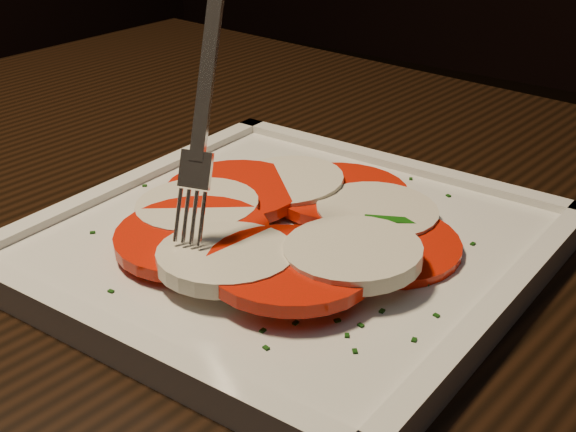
# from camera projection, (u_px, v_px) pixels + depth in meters

# --- Properties ---
(table) EXTENTS (1.26, 0.90, 0.75)m
(table) POSITION_uv_depth(u_px,v_px,m) (333.00, 364.00, 0.59)
(table) COLOR black
(table) RESTS_ON ground
(plate) EXTENTS (0.31, 0.31, 0.01)m
(plate) POSITION_uv_depth(u_px,v_px,m) (288.00, 246.00, 0.53)
(plate) COLOR silver
(plate) RESTS_ON table
(caprese_salad) EXTENTS (0.26, 0.25, 0.02)m
(caprese_salad) POSITION_uv_depth(u_px,v_px,m) (288.00, 223.00, 0.53)
(caprese_salad) COLOR red
(caprese_salad) RESTS_ON plate
(fork) EXTENTS (0.05, 0.08, 0.17)m
(fork) POSITION_uv_depth(u_px,v_px,m) (212.00, 87.00, 0.48)
(fork) COLOR white
(fork) RESTS_ON caprese_salad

